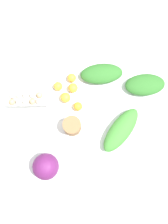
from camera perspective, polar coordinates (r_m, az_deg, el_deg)
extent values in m
plane|color=#B2A899|center=(2.36, 0.00, -4.95)|extent=(8.00, 8.00, 0.00)
cube|color=silver|center=(1.62, 0.00, -0.32)|extent=(1.43, 0.91, 0.03)
cylinder|color=brown|center=(2.24, 13.31, 11.45)|extent=(0.06, 0.06, 0.75)
cylinder|color=brown|center=(2.17, -20.00, 1.81)|extent=(0.06, 0.06, 0.75)
cylinder|color=brown|center=(2.10, 20.88, -7.80)|extent=(0.06, 0.06, 0.75)
cylinder|color=brown|center=(2.03, -15.34, -19.08)|extent=(0.06, 0.06, 0.75)
sphere|color=#601E5B|center=(1.49, -9.96, -13.86)|extent=(0.17, 0.17, 0.17)
cube|color=#A8A8A3|center=(1.65, -14.60, 2.99)|extent=(0.30, 0.18, 0.06)
sphere|color=tan|center=(1.60, -11.56, 4.35)|extent=(0.04, 0.04, 0.04)
sphere|color=white|center=(1.61, -13.26, 4.30)|extent=(0.04, 0.04, 0.04)
sphere|color=white|center=(1.62, -14.93, 4.23)|extent=(0.04, 0.04, 0.04)
sphere|color=white|center=(1.63, -16.57, 4.17)|extent=(0.04, 0.04, 0.04)
sphere|color=white|center=(1.65, -18.19, 4.10)|extent=(0.04, 0.04, 0.04)
sphere|color=white|center=(1.59, -11.62, 2.75)|extent=(0.04, 0.04, 0.04)
sphere|color=tan|center=(1.60, -13.32, 2.70)|extent=(0.04, 0.04, 0.04)
sphere|color=white|center=(1.61, -15.01, 2.65)|extent=(0.04, 0.04, 0.04)
sphere|color=white|center=(1.62, -16.66, 2.60)|extent=(0.04, 0.04, 0.04)
sphere|color=tan|center=(1.63, -18.29, 2.54)|extent=(0.04, 0.04, 0.04)
cylinder|color=olive|center=(1.52, -3.10, -3.71)|extent=(0.13, 0.13, 0.12)
ellipsoid|color=#2D6B28|center=(1.66, 4.61, 9.95)|extent=(0.34, 0.22, 0.09)
ellipsoid|color=#3D8433|center=(1.55, 9.64, -4.60)|extent=(0.38, 0.33, 0.10)
ellipsoid|color=#2D6B28|center=(1.69, 15.64, 6.88)|extent=(0.33, 0.23, 0.09)
sphere|color=#F9A833|center=(1.60, -4.86, 3.78)|extent=(0.08, 0.08, 0.08)
sphere|color=#F9A833|center=(1.64, -6.80, 6.70)|extent=(0.07, 0.07, 0.07)
sphere|color=#F9A833|center=(1.63, -2.88, 6.29)|extent=(0.07, 0.07, 0.07)
sphere|color=orange|center=(1.58, -1.61, 1.47)|extent=(0.07, 0.07, 0.07)
sphere|color=#F9A833|center=(1.66, -3.22, 8.90)|extent=(0.07, 0.07, 0.07)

